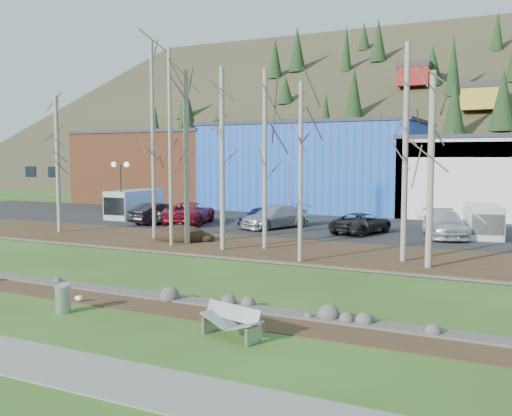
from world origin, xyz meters
The scene contains 33 objects.
ground centered at (0.00, 0.00, 0.00)m, with size 200.00×200.00×0.00m, color #344D19.
dirt_strip centered at (0.00, 2.10, 0.01)m, with size 80.00×1.80×0.03m, color #382616.
near_bank_rocks centered at (0.00, 3.10, 0.00)m, with size 80.00×0.80×0.50m, color #47423D, non-canonical shape.
river centered at (0.00, 7.20, 0.00)m, with size 80.00×8.00×0.90m, color #141B30, non-canonical shape.
far_bank_rocks centered at (0.00, 11.30, 0.00)m, with size 80.00×0.80×0.46m, color #47423D, non-canonical shape.
far_bank centered at (0.00, 14.50, 0.07)m, with size 80.00×7.00×0.15m, color #382616.
parking_lot centered at (0.00, 25.00, 0.07)m, with size 80.00×14.00×0.14m, color black.
building_brick centered at (-24.00, 39.00, 3.91)m, with size 16.32×12.24×7.80m.
building_blue centered at (-6.00, 39.00, 4.16)m, with size 20.40×12.24×8.30m.
hillside centered at (0.00, 84.00, 17.50)m, with size 160.00×72.00×35.00m, color #383622, non-canonical shape.
bench_damaged centered at (5.81, 0.35, 0.44)m, with size 2.07×1.11×0.88m.
litter_bin centered at (-0.31, 0.13, 0.42)m, with size 0.48×0.48×0.84m, color #A0A3A4.
seagull centered at (-0.78, 1.34, 0.15)m, with size 0.38×0.18×0.28m.
dirt_mound centered at (-5.44, 14.57, 0.48)m, with size 3.34×2.36×0.65m, color black.
birch_0 centered at (-14.59, 14.13, 4.56)m, with size 0.27×0.27×8.81m.
birch_1 centered at (-7.26, 14.48, 6.00)m, with size 0.22×0.22×11.70m.
birch_2 centered at (-4.34, 13.62, 4.99)m, with size 0.29×0.29×9.67m.
birch_3 centered at (-4.73, 12.61, 5.52)m, with size 0.20×0.20×10.74m.
birch_4 centered at (-1.49, 12.65, 4.92)m, with size 0.26×0.26×9.53m.
birch_5 centered at (0.35, 13.98, 4.88)m, with size 0.24×0.24×9.46m.
birch_6 centered at (3.46, 11.30, 4.32)m, with size 0.21×0.21×8.33m.
birch_7 centered at (7.78, 13.52, 5.21)m, with size 0.26×0.26×10.12m.
birch_8 centered at (9.12, 12.45, 4.45)m, with size 0.29×0.29×8.60m.
street_lamp centered at (-15.51, 21.40, 3.69)m, with size 1.72×0.50×4.52m.
car_0 centered at (-11.35, 21.89, 0.88)m, with size 1.74×4.33×1.48m, color #B9B9BB.
car_1 centered at (-11.59, 20.96, 0.91)m, with size 1.62×4.65×1.53m, color black.
car_2 centered at (-9.49, 21.88, 0.94)m, with size 2.66×5.77×1.60m, color maroon.
car_3 centered at (-2.89, 22.34, 0.92)m, with size 2.18×5.36×1.56m, color #A4A9AD.
car_4 centered at (-4.20, 22.87, 0.84)m, with size 1.65×4.10×1.40m, color #19164F.
car_5 centered at (3.32, 22.24, 0.81)m, with size 2.22×4.81×1.34m, color #272629.
car_6 centered at (8.31, 22.87, 0.94)m, with size 2.24×5.50×1.60m, color silver.
van_white centered at (10.44, 23.91, 1.13)m, with size 2.79×4.81×1.98m.
van_grey centered at (-15.76, 23.15, 1.25)m, with size 2.18×5.12×2.23m.
Camera 1 is at (13.33, -13.32, 5.04)m, focal length 40.00 mm.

